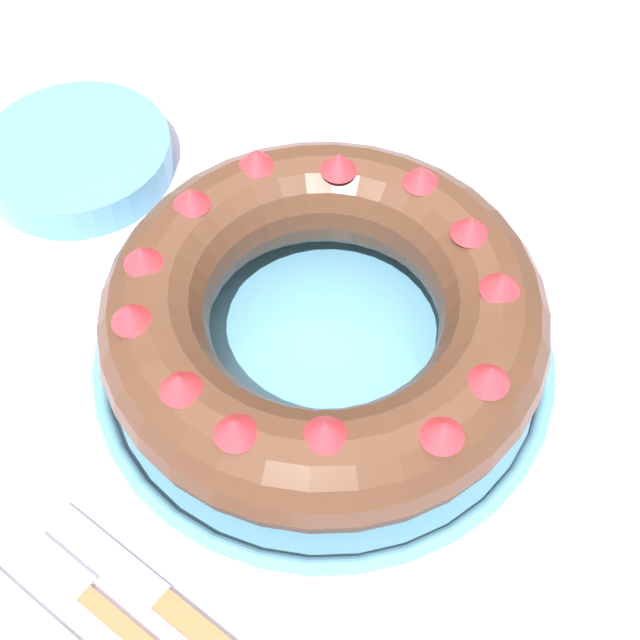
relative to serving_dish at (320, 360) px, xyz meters
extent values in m
plane|color=#4C4742|center=(0.00, 0.01, -0.74)|extent=(8.00, 8.00, 0.00)
cube|color=silver|center=(0.00, 0.01, -0.03)|extent=(1.21, 1.26, 0.03)
cylinder|color=brown|center=(0.54, 0.57, -0.39)|extent=(0.06, 0.06, 0.70)
cylinder|color=#518EB2|center=(0.00, 0.00, -0.01)|extent=(0.34, 0.34, 0.01)
torus|color=#518EB2|center=(0.00, 0.00, 0.01)|extent=(0.35, 0.35, 0.01)
torus|color=#4C2D1E|center=(0.00, 0.00, 0.05)|extent=(0.33, 0.33, 0.08)
cone|color=red|center=(0.00, 0.12, 0.10)|extent=(0.03, 0.03, 0.02)
cone|color=red|center=(-0.06, 0.11, 0.10)|extent=(0.03, 0.03, 0.02)
cone|color=red|center=(-0.10, 0.08, 0.10)|extent=(0.04, 0.04, 0.02)
cone|color=red|center=(-0.12, 0.02, 0.10)|extent=(0.03, 0.03, 0.02)
cone|color=red|center=(-0.12, -0.03, 0.10)|extent=(0.04, 0.04, 0.02)
cone|color=red|center=(-0.09, -0.07, 0.10)|extent=(0.03, 0.03, 0.02)
cone|color=red|center=(-0.05, -0.13, 0.10)|extent=(0.04, 0.04, 0.02)
cone|color=red|center=(0.01, -0.13, 0.10)|extent=(0.03, 0.03, 0.02)
cone|color=red|center=(0.07, -0.10, 0.10)|extent=(0.04, 0.04, 0.02)
cone|color=red|center=(0.10, -0.06, 0.10)|extent=(0.04, 0.04, 0.02)
cone|color=red|center=(0.13, 0.00, 0.10)|extent=(0.04, 0.04, 0.02)
cone|color=red|center=(0.10, 0.06, 0.10)|extent=(0.04, 0.04, 0.02)
cone|color=red|center=(0.06, 0.11, 0.10)|extent=(0.03, 0.03, 0.02)
cube|color=silver|center=(-0.24, 0.04, -0.01)|extent=(0.02, 0.05, 0.01)
cube|color=silver|center=(-0.27, 0.02, -0.01)|extent=(0.02, 0.11, 0.00)
cube|color=#936038|center=(-0.21, -0.07, -0.01)|extent=(0.02, 0.08, 0.01)
cube|color=silver|center=(-0.21, 0.02, -0.01)|extent=(0.02, 0.10, 0.00)
cylinder|color=#518EB2|center=(0.04, 0.31, 0.00)|extent=(0.17, 0.17, 0.03)
cube|color=#B2D1B7|center=(0.30, -0.01, -0.01)|extent=(0.16, 0.12, 0.00)
camera|label=1|loc=(-0.30, -0.23, 0.58)|focal=50.00mm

